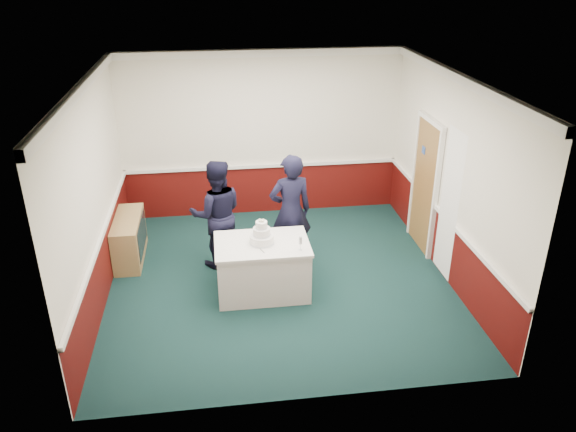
{
  "coord_description": "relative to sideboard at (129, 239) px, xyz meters",
  "views": [
    {
      "loc": [
        -0.85,
        -7.18,
        4.47
      ],
      "look_at": [
        0.12,
        -0.1,
        1.1
      ],
      "focal_mm": 35.0,
      "sensor_mm": 36.0,
      "label": 1
    }
  ],
  "objects": [
    {
      "name": "person_woman",
      "position": [
        2.51,
        -0.52,
        0.55
      ],
      "size": [
        0.72,
        0.53,
        1.81
      ],
      "primitive_type": "imported",
      "rotation": [
        0.0,
        0.0,
        3.29
      ],
      "color": "black",
      "rests_on": "ground"
    },
    {
      "name": "wedding_cake",
      "position": [
        2.0,
        -1.25,
        0.55
      ],
      "size": [
        0.35,
        0.35,
        0.36
      ],
      "color": "white",
      "rests_on": "cake_table"
    },
    {
      "name": "champagne_flute",
      "position": [
        2.5,
        -1.53,
        0.58
      ],
      "size": [
        0.05,
        0.05,
        0.21
      ],
      "color": "silver",
      "rests_on": "cake_table"
    },
    {
      "name": "person_man",
      "position": [
        1.4,
        -0.37,
        0.51
      ],
      "size": [
        0.87,
        0.7,
        1.72
      ],
      "primitive_type": "imported",
      "rotation": [
        0.0,
        0.0,
        3.2
      ],
      "color": "black",
      "rests_on": "ground"
    },
    {
      "name": "cake_knife",
      "position": [
        1.97,
        -1.45,
        0.44
      ],
      "size": [
        0.09,
        0.21,
        0.0
      ],
      "primitive_type": "cube",
      "rotation": [
        0.0,
        0.0,
        0.34
      ],
      "color": "silver",
      "rests_on": "cake_table"
    },
    {
      "name": "sideboard",
      "position": [
        0.0,
        0.0,
        0.0
      ],
      "size": [
        0.41,
        1.2,
        0.7
      ],
      "color": "#9F824D",
      "rests_on": "ground"
    },
    {
      "name": "room_shell",
      "position": [
        2.36,
        -0.37,
        1.62
      ],
      "size": [
        5.0,
        5.0,
        3.0
      ],
      "color": "white",
      "rests_on": "ground"
    },
    {
      "name": "cake_table",
      "position": [
        2.0,
        -1.25,
        0.05
      ],
      "size": [
        1.32,
        0.92,
        0.79
      ],
      "color": "white",
      "rests_on": "ground"
    },
    {
      "name": "ground",
      "position": [
        2.28,
        -0.98,
        -0.35
      ],
      "size": [
        5.0,
        5.0,
        0.0
      ],
      "primitive_type": "plane",
      "color": "#14302F",
      "rests_on": "ground"
    }
  ]
}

